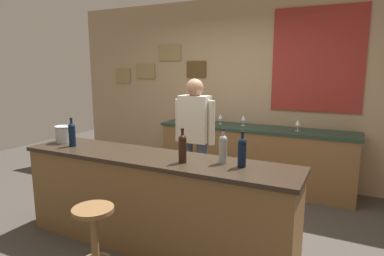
{
  "coord_description": "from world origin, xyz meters",
  "views": [
    {
      "loc": [
        1.69,
        -2.93,
        1.74
      ],
      "look_at": [
        -0.01,
        0.45,
        1.05
      ],
      "focal_mm": 30.75,
      "sensor_mm": 36.0,
      "label": 1
    }
  ],
  "objects_px": {
    "bartender": "(195,136)",
    "wine_glass_c": "(243,118)",
    "ice_bucket": "(63,134)",
    "wine_glass_d": "(298,123)",
    "coffee_mug": "(189,119)",
    "wine_bottle_a": "(72,134)",
    "wine_glass_b": "(220,117)",
    "wine_bottle_b": "(182,147)",
    "wine_bottle_c": "(223,148)",
    "wine_bottle_d": "(242,151)",
    "bar_stool": "(94,234)",
    "wine_glass_a": "(203,116)"
  },
  "relations": [
    {
      "from": "bartender",
      "to": "wine_glass_c",
      "type": "xyz_separation_m",
      "value": [
        0.24,
        1.15,
        0.07
      ]
    },
    {
      "from": "bartender",
      "to": "ice_bucket",
      "type": "distance_m",
      "value": 1.5
    },
    {
      "from": "bartender",
      "to": "ice_bucket",
      "type": "relative_size",
      "value": 8.61
    },
    {
      "from": "wine_glass_d",
      "to": "coffee_mug",
      "type": "xyz_separation_m",
      "value": [
        -1.64,
        -0.02,
        -0.06
      ]
    },
    {
      "from": "wine_bottle_a",
      "to": "wine_glass_b",
      "type": "xyz_separation_m",
      "value": [
        0.84,
        2.13,
        -0.05
      ]
    },
    {
      "from": "wine_bottle_a",
      "to": "wine_bottle_b",
      "type": "xyz_separation_m",
      "value": [
        1.34,
        -0.01,
        0.0
      ]
    },
    {
      "from": "wine_bottle_c",
      "to": "wine_bottle_d",
      "type": "bearing_deg",
      "value": -10.84
    },
    {
      "from": "bar_stool",
      "to": "wine_bottle_c",
      "type": "distance_m",
      "value": 1.26
    },
    {
      "from": "wine_bottle_a",
      "to": "wine_glass_c",
      "type": "bearing_deg",
      "value": 61.07
    },
    {
      "from": "wine_glass_c",
      "to": "wine_bottle_d",
      "type": "bearing_deg",
      "value": -72.43
    },
    {
      "from": "wine_bottle_d",
      "to": "wine_glass_c",
      "type": "distance_m",
      "value": 2.17
    },
    {
      "from": "bartender",
      "to": "wine_bottle_c",
      "type": "relative_size",
      "value": 5.29
    },
    {
      "from": "bar_stool",
      "to": "wine_glass_a",
      "type": "height_order",
      "value": "wine_glass_a"
    },
    {
      "from": "wine_bottle_b",
      "to": "wine_glass_d",
      "type": "relative_size",
      "value": 1.97
    },
    {
      "from": "wine_glass_a",
      "to": "wine_glass_d",
      "type": "relative_size",
      "value": 1.0
    },
    {
      "from": "wine_bottle_b",
      "to": "wine_glass_d",
      "type": "height_order",
      "value": "wine_bottle_b"
    },
    {
      "from": "wine_glass_a",
      "to": "coffee_mug",
      "type": "height_order",
      "value": "wine_glass_a"
    },
    {
      "from": "bar_stool",
      "to": "wine_glass_a",
      "type": "distance_m",
      "value": 2.83
    },
    {
      "from": "bar_stool",
      "to": "wine_bottle_d",
      "type": "distance_m",
      "value": 1.36
    },
    {
      "from": "wine_bottle_d",
      "to": "wine_bottle_c",
      "type": "bearing_deg",
      "value": 169.16
    },
    {
      "from": "wine_glass_b",
      "to": "wine_glass_c",
      "type": "xyz_separation_m",
      "value": [
        0.36,
        0.03,
        0.0
      ]
    },
    {
      "from": "wine_glass_c",
      "to": "wine_bottle_c",
      "type": "bearing_deg",
      "value": -76.97
    },
    {
      "from": "wine_glass_b",
      "to": "coffee_mug",
      "type": "bearing_deg",
      "value": -171.97
    },
    {
      "from": "bartender",
      "to": "bar_stool",
      "type": "distance_m",
      "value": 1.77
    },
    {
      "from": "bartender",
      "to": "wine_glass_c",
      "type": "relative_size",
      "value": 10.45
    },
    {
      "from": "ice_bucket",
      "to": "wine_glass_d",
      "type": "height_order",
      "value": "ice_bucket"
    },
    {
      "from": "bartender",
      "to": "wine_bottle_a",
      "type": "relative_size",
      "value": 5.29
    },
    {
      "from": "wine_glass_a",
      "to": "wine_bottle_a",
      "type": "bearing_deg",
      "value": -105.64
    },
    {
      "from": "bartender",
      "to": "wine_bottle_d",
      "type": "distance_m",
      "value": 1.29
    },
    {
      "from": "wine_bottle_c",
      "to": "ice_bucket",
      "type": "distance_m",
      "value": 1.89
    },
    {
      "from": "wine_bottle_c",
      "to": "wine_glass_d",
      "type": "bearing_deg",
      "value": 80.68
    },
    {
      "from": "wine_bottle_a",
      "to": "wine_bottle_d",
      "type": "xyz_separation_m",
      "value": [
        1.85,
        0.09,
        0.0
      ]
    },
    {
      "from": "bartender",
      "to": "wine_bottle_d",
      "type": "xyz_separation_m",
      "value": [
        0.89,
        -0.92,
        0.12
      ]
    },
    {
      "from": "wine_bottle_c",
      "to": "wine_glass_c",
      "type": "relative_size",
      "value": 1.97
    },
    {
      "from": "bartender",
      "to": "coffee_mug",
      "type": "distance_m",
      "value": 1.22
    },
    {
      "from": "wine_glass_c",
      "to": "coffee_mug",
      "type": "height_order",
      "value": "wine_glass_c"
    },
    {
      "from": "wine_bottle_a",
      "to": "ice_bucket",
      "type": "height_order",
      "value": "wine_bottle_a"
    },
    {
      "from": "wine_glass_c",
      "to": "wine_glass_d",
      "type": "xyz_separation_m",
      "value": [
        0.79,
        -0.08,
        0.0
      ]
    },
    {
      "from": "bartender",
      "to": "wine_bottle_d",
      "type": "relative_size",
      "value": 5.29
    },
    {
      "from": "bartender",
      "to": "ice_bucket",
      "type": "height_order",
      "value": "bartender"
    },
    {
      "from": "wine_glass_c",
      "to": "wine_glass_d",
      "type": "distance_m",
      "value": 0.79
    },
    {
      "from": "wine_bottle_b",
      "to": "wine_glass_a",
      "type": "xyz_separation_m",
      "value": [
        -0.76,
        2.07,
        -0.05
      ]
    },
    {
      "from": "wine_bottle_d",
      "to": "coffee_mug",
      "type": "relative_size",
      "value": 2.45
    },
    {
      "from": "bartender",
      "to": "bar_stool",
      "type": "bearing_deg",
      "value": -91.19
    },
    {
      "from": "bartender",
      "to": "wine_bottle_d",
      "type": "bearing_deg",
      "value": -45.77
    },
    {
      "from": "wine_bottle_b",
      "to": "coffee_mug",
      "type": "relative_size",
      "value": 2.45
    },
    {
      "from": "wine_bottle_a",
      "to": "wine_glass_b",
      "type": "height_order",
      "value": "wine_bottle_a"
    },
    {
      "from": "wine_glass_a",
      "to": "wine_glass_d",
      "type": "height_order",
      "value": "same"
    },
    {
      "from": "coffee_mug",
      "to": "wine_bottle_d",
      "type": "bearing_deg",
      "value": -52.6
    },
    {
      "from": "wine_bottle_c",
      "to": "wine_glass_a",
      "type": "relative_size",
      "value": 1.97
    }
  ]
}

